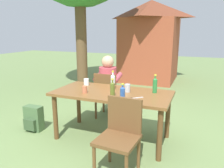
% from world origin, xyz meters
% --- Properties ---
extents(ground_plane, '(24.00, 24.00, 0.00)m').
position_xyz_m(ground_plane, '(0.00, 0.00, 0.00)').
color(ground_plane, '#6B844C').
extents(dining_table, '(1.72, 0.84, 0.74)m').
position_xyz_m(dining_table, '(0.00, 0.00, 0.65)').
color(dining_table, brown).
rests_on(dining_table, ground_plane).
extents(chair_far_left, '(0.45, 0.45, 0.87)m').
position_xyz_m(chair_far_left, '(-0.38, 0.72, 0.49)').
color(chair_far_left, brown).
rests_on(chair_far_left, ground_plane).
extents(chair_near_right, '(0.47, 0.47, 0.87)m').
position_xyz_m(chair_near_right, '(0.39, -0.72, 0.49)').
color(chair_near_right, brown).
rests_on(chair_near_right, ground_plane).
extents(person_in_white_shirt, '(0.47, 0.61, 1.18)m').
position_xyz_m(person_in_white_shirt, '(-0.39, 0.83, 0.66)').
color(person_in_white_shirt, '#B7424C').
rests_on(person_in_white_shirt, ground_plane).
extents(bottle_olive, '(0.06, 0.06, 0.25)m').
position_xyz_m(bottle_olive, '(0.10, -0.22, 0.85)').
color(bottle_olive, '#566623').
rests_on(bottle_olive, dining_table).
extents(bottle_green, '(0.06, 0.06, 0.27)m').
position_xyz_m(bottle_green, '(0.59, 0.19, 0.86)').
color(bottle_green, '#287A38').
rests_on(bottle_green, dining_table).
extents(bottle_blue, '(0.06, 0.06, 0.23)m').
position_xyz_m(bottle_blue, '(0.28, -0.32, 0.84)').
color(bottle_blue, '#2D56A3').
rests_on(bottle_blue, dining_table).
extents(bottle_clear, '(0.06, 0.06, 0.29)m').
position_xyz_m(bottle_clear, '(-0.04, 0.13, 0.86)').
color(bottle_clear, white).
rests_on(bottle_clear, dining_table).
extents(cup_steel, '(0.08, 0.08, 0.12)m').
position_xyz_m(cup_steel, '(0.21, 0.09, 0.80)').
color(cup_steel, '#B2B7BC').
rests_on(cup_steel, dining_table).
extents(cup_white, '(0.08, 0.08, 0.11)m').
position_xyz_m(cup_white, '(-0.55, 0.22, 0.79)').
color(cup_white, white).
rests_on(cup_white, dining_table).
extents(cup_terracotta, '(0.07, 0.07, 0.10)m').
position_xyz_m(cup_terracotta, '(-0.35, -0.19, 0.79)').
color(cup_terracotta, '#BC6B47').
rests_on(cup_terracotta, dining_table).
extents(table_knife, '(0.19, 0.17, 0.01)m').
position_xyz_m(table_knife, '(0.39, -0.19, 0.74)').
color(table_knife, silver).
rests_on(table_knife, dining_table).
extents(backpack_by_near_side, '(0.30, 0.21, 0.42)m').
position_xyz_m(backpack_by_near_side, '(-1.31, -0.23, 0.20)').
color(backpack_by_near_side, '#47663D').
rests_on(backpack_by_near_side, ground_plane).
extents(brick_kiosk, '(1.92, 2.06, 2.55)m').
position_xyz_m(brick_kiosk, '(-0.42, 4.37, 1.34)').
color(brick_kiosk, '#9E472D').
rests_on(brick_kiosk, ground_plane).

